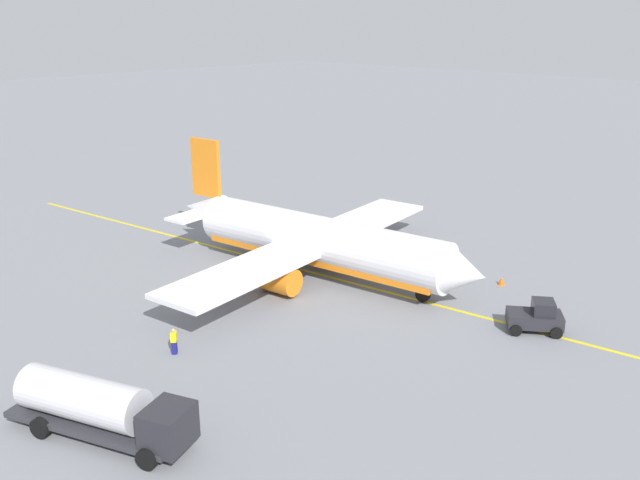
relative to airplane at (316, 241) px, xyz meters
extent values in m
plane|color=slate|center=(0.45, 0.06, -2.79)|extent=(400.00, 400.00, 0.00)
cylinder|color=white|center=(0.45, 0.06, 0.19)|extent=(22.99, 7.09, 3.94)
cube|color=orange|center=(0.45, 0.06, -0.90)|extent=(21.64, 6.21, 1.10)
cone|color=white|center=(12.91, 1.83, 0.19)|extent=(3.65, 4.19, 3.78)
cone|color=white|center=(-12.64, -1.79, 0.58)|extent=(4.83, 3.94, 3.35)
cube|color=orange|center=(-12.02, -1.70, 4.56)|extent=(3.22, 0.81, 5.20)
cube|color=white|center=(-12.02, -1.70, 0.59)|extent=(3.56, 8.65, 0.24)
cube|color=white|center=(-0.54, -0.08, -0.31)|extent=(9.04, 30.87, 0.36)
cylinder|color=orange|center=(-0.48, 5.18, -1.56)|extent=(3.46, 2.53, 2.10)
cylinder|color=orange|center=(0.98, -5.11, -1.56)|extent=(3.46, 2.53, 2.10)
cylinder|color=#4C4C51|center=(9.79, 1.39, -1.62)|extent=(0.24, 0.24, 1.24)
cylinder|color=black|center=(9.79, 1.39, -2.24)|extent=(1.15, 0.55, 1.10)
cylinder|color=#4C4C51|center=(-1.90, 2.36, -1.62)|extent=(0.24, 0.24, 1.24)
cylinder|color=black|center=(-1.90, 2.36, -2.24)|extent=(1.15, 0.55, 1.10)
cylinder|color=#4C4C51|center=(-1.17, -2.79, -1.62)|extent=(0.24, 0.24, 1.24)
cylinder|color=black|center=(-1.17, -2.79, -2.24)|extent=(1.15, 0.55, 1.10)
cube|color=#2D2D33|center=(7.82, -23.99, -2.09)|extent=(9.97, 5.83, 0.30)
cube|color=#232328|center=(11.98, -22.39, -1.14)|extent=(2.73, 2.96, 2.00)
cube|color=black|center=(12.82, -22.06, -0.74)|extent=(0.87, 1.92, 0.90)
cylinder|color=silver|center=(7.26, -24.20, -0.79)|extent=(7.28, 4.63, 2.30)
cylinder|color=black|center=(11.16, -21.36, -2.24)|extent=(1.15, 0.72, 1.10)
cylinder|color=black|center=(12.06, -23.70, -2.24)|extent=(1.15, 0.72, 1.10)
cylinder|color=black|center=(5.11, -23.69, -2.24)|extent=(1.15, 0.72, 1.10)
cylinder|color=black|center=(6.01, -26.03, -2.24)|extent=(1.15, 0.72, 1.10)
cube|color=#232328|center=(18.08, 2.56, -1.94)|extent=(4.09, 3.71, 0.90)
cube|color=black|center=(18.49, 2.85, -1.04)|extent=(2.07, 2.11, 0.90)
cylinder|color=black|center=(17.60, 0.99, -2.39)|extent=(0.83, 0.71, 0.80)
cylinder|color=black|center=(16.44, 2.62, -2.39)|extent=(0.83, 0.71, 0.80)
cylinder|color=black|center=(19.72, 2.49, -2.39)|extent=(0.83, 0.71, 0.80)
cylinder|color=black|center=(18.56, 4.13, -2.39)|extent=(0.83, 0.71, 0.80)
cube|color=navy|center=(3.31, -16.14, -2.36)|extent=(0.54, 0.53, 0.85)
cube|color=yellow|center=(3.31, -16.14, -1.64)|extent=(0.63, 0.62, 0.60)
sphere|color=tan|center=(3.31, -16.14, -1.20)|extent=(0.24, 0.24, 0.24)
cone|color=#F2590F|center=(12.34, 8.43, -2.46)|extent=(0.58, 0.58, 0.64)
cube|color=yellow|center=(0.45, 0.06, -2.78)|extent=(75.57, 11.01, 0.01)
camera|label=1|loc=(36.43, -37.36, 17.43)|focal=37.98mm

